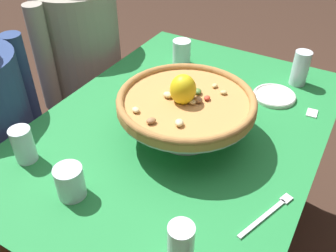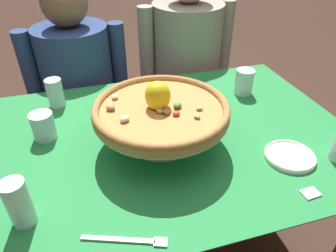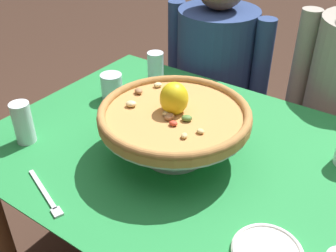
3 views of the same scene
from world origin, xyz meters
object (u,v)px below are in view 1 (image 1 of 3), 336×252
Objects in this scene: water_glass_front_right at (300,70)px; diner_right at (84,67)px; water_glass_back_left at (24,146)px; pizza_stand at (186,114)px; water_glass_back_right at (182,54)px; water_glass_side_left at (70,183)px; pizza at (186,100)px; water_glass_front_left at (181,249)px; dinner_fork at (269,213)px; sugar_packet at (312,113)px; side_plate at (274,96)px.

water_glass_front_right is 0.11× the size of diner_right.
water_glass_front_right is (0.86, -0.60, 0.01)m from water_glass_back_left.
water_glass_back_right is (0.44, 0.25, -0.04)m from pizza_stand.
water_glass_front_right reaches higher than water_glass_side_left.
pizza is 4.50× the size of water_glass_side_left.
pizza is 0.47m from water_glass_front_left.
pizza is 0.41m from dinner_fork.
dinner_fork is at bearing -76.86° from water_glass_back_left.
water_glass_back_left reaches higher than sugar_packet.
water_glass_back_left reaches higher than side_plate.
pizza is at bearing 147.00° from pizza_stand.
dinner_fork is at bearing -115.69° from diner_right.
pizza_stand is at bearing -150.23° from water_glass_back_right.
diner_right is at bearing 64.31° from dinner_fork.
pizza_stand is 0.39m from dinner_fork.
water_glass_front_right reaches higher than sugar_packet.
water_glass_back_right is (0.78, -0.12, -0.01)m from water_glass_back_left.
pizza is 0.58m from water_glass_front_right.
side_plate is at bearing 1.67° from water_glass_front_left.
diner_right is at bearing 89.38° from sugar_packet.
pizza_stand reaches higher than sugar_packet.
dinner_fork is (0.17, -0.71, -0.05)m from water_glass_back_left.
water_glass_front_right is at bearing -34.87° from water_glass_back_left.
pizza is 0.42m from water_glass_side_left.
water_glass_front_left reaches higher than side_plate.
water_glass_back_right is at bearing 29.77° from pizza_stand.
diner_right reaches higher than side_plate.
sugar_packet is at bearing -44.51° from pizza_stand.
dinner_fork is (-0.70, -0.11, -0.06)m from water_glass_front_right.
water_glass_back_right reaches higher than water_glass_side_left.
side_plate is at bearing -26.25° from pizza.
pizza is 0.36× the size of diner_right.
water_glass_back_right is 0.49m from water_glass_front_right.
diner_right is (-0.02, 0.94, -0.12)m from side_plate.
side_plate is 0.13× the size of diner_right.
pizza is at bearing 153.75° from side_plate.
water_glass_side_left is 0.69× the size of water_glass_front_right.
water_glass_back_left is 0.73m from dinner_fork.
water_glass_back_right is 0.97m from water_glass_front_left.
diner_right is (0.73, 0.60, -0.16)m from water_glass_side_left.
water_glass_front_right is (0.90, -0.38, 0.02)m from water_glass_side_left.
water_glass_back_left is 1.05m from water_glass_front_right.
diner_right reaches higher than water_glass_front_left.
water_glass_side_left is 0.96m from diner_right.
water_glass_front_left is 0.94m from water_glass_front_right.
water_glass_back_right is 2.15× the size of sugar_packet.
water_glass_side_left is (-0.04, -0.22, -0.01)m from water_glass_back_left.
dinner_fork is (-0.17, -0.34, -0.14)m from pizza.
water_glass_front_right reaches higher than water_glass_back_left.
side_plate is 3.20× the size of sugar_packet.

